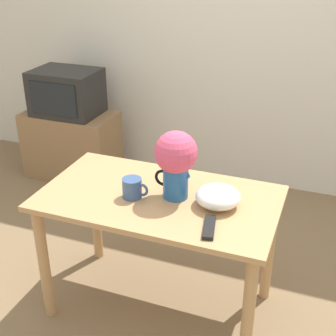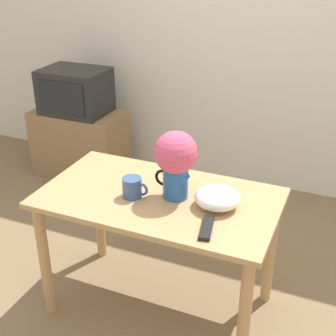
% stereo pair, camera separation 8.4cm
% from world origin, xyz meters
% --- Properties ---
extents(ground_plane, '(12.00, 12.00, 0.00)m').
position_xyz_m(ground_plane, '(0.00, 0.00, 0.00)').
color(ground_plane, '#7F6647').
extents(wall_back, '(8.00, 0.05, 2.60)m').
position_xyz_m(wall_back, '(0.00, 1.71, 1.30)').
color(wall_back, silver).
rests_on(wall_back, ground_plane).
extents(table, '(1.24, 0.70, 0.74)m').
position_xyz_m(table, '(0.02, -0.02, 0.62)').
color(table, tan).
rests_on(table, ground_plane).
extents(flower_vase, '(0.22, 0.22, 0.36)m').
position_xyz_m(flower_vase, '(0.11, -0.00, 0.95)').
color(flower_vase, '#235B9E').
rests_on(flower_vase, table).
extents(coffee_mug, '(0.14, 0.10, 0.11)m').
position_xyz_m(coffee_mug, '(-0.10, -0.08, 0.79)').
color(coffee_mug, '#385689').
rests_on(coffee_mug, table).
extents(white_bowl, '(0.23, 0.23, 0.10)m').
position_xyz_m(white_bowl, '(0.34, -0.01, 0.79)').
color(white_bowl, white).
rests_on(white_bowl, table).
extents(remote_control, '(0.09, 0.19, 0.02)m').
position_xyz_m(remote_control, '(0.36, -0.23, 0.75)').
color(remote_control, black).
rests_on(remote_control, table).
extents(tv_stand, '(0.79, 0.42, 0.59)m').
position_xyz_m(tv_stand, '(-1.32, 1.26, 0.29)').
color(tv_stand, '#8E6B47').
rests_on(tv_stand, ground_plane).
extents(tv_set, '(0.54, 0.41, 0.37)m').
position_xyz_m(tv_set, '(-1.32, 1.25, 0.78)').
color(tv_set, black).
rests_on(tv_set, tv_stand).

